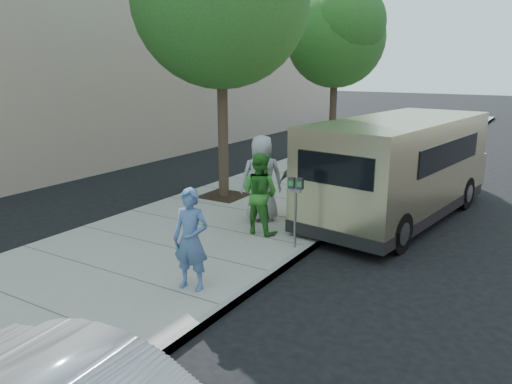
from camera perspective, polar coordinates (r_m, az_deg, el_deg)
ground at (r=10.94m, az=-0.99°, el=-5.54°), size 120.00×120.00×0.00m
sidewalk at (r=11.46m, az=-5.23°, el=-4.28°), size 5.00×60.00×0.15m
curb_face at (r=10.27m, az=5.86°, el=-6.55°), size 0.12×60.00×0.16m
tree_far at (r=20.27m, az=9.25°, el=17.49°), size 3.92×3.80×6.49m
parking_meter at (r=9.84m, az=4.55°, el=-0.61°), size 0.31×0.14×1.44m
van at (r=12.67m, az=16.20°, el=2.83°), size 3.08×6.92×2.48m
person_officer at (r=8.13m, az=-7.46°, el=-5.40°), size 0.68×0.51×1.69m
person_green_shirt at (r=10.73m, az=0.42°, el=-0.16°), size 0.89×0.71×1.77m
person_gray_shirt at (r=11.59m, az=0.67°, el=1.59°), size 1.17×1.14×2.02m
person_striped_polo at (r=11.92m, az=4.88°, el=0.87°), size 1.02×0.67×1.61m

